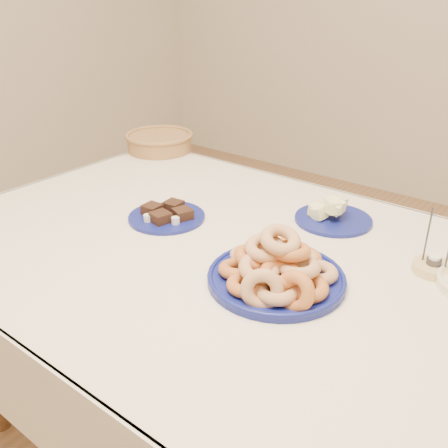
{
  "coord_description": "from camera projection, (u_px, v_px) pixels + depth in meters",
  "views": [
    {
      "loc": [
        0.67,
        -0.9,
        1.38
      ],
      "look_at": [
        0.0,
        -0.05,
        0.85
      ],
      "focal_mm": 40.0,
      "sensor_mm": 36.0,
      "label": 1
    }
  ],
  "objects": [
    {
      "name": "dining_table",
      "position": [
        236.0,
        287.0,
        1.33
      ],
      "size": [
        1.71,
        1.11,
        0.75
      ],
      "color": "brown",
      "rests_on": "ground"
    },
    {
      "name": "donut_platter",
      "position": [
        277.0,
        270.0,
        1.14
      ],
      "size": [
        0.42,
        0.42,
        0.15
      ],
      "rotation": [
        0.0,
        0.0,
        0.42
      ],
      "color": "navy",
      "rests_on": "dining_table"
    },
    {
      "name": "melon_plate",
      "position": [
        332.0,
        214.0,
        1.45
      ],
      "size": [
        0.28,
        0.28,
        0.08
      ],
      "rotation": [
        0.0,
        0.0,
        -0.32
      ],
      "color": "navy",
      "rests_on": "dining_table"
    },
    {
      "name": "brownie_plate",
      "position": [
        167.0,
        215.0,
        1.46
      ],
      "size": [
        0.27,
        0.27,
        0.04
      ],
      "rotation": [
        0.0,
        0.0,
        -0.25
      ],
      "color": "navy",
      "rests_on": "dining_table"
    },
    {
      "name": "wicker_basket",
      "position": [
        159.0,
        141.0,
        2.05
      ],
      "size": [
        0.36,
        0.36,
        0.07
      ],
      "rotation": [
        0.0,
        0.0,
        0.35
      ],
      "color": "brown",
      "rests_on": "dining_table"
    },
    {
      "name": "candle_holder",
      "position": [
        433.0,
        266.0,
        1.19
      ],
      "size": [
        0.11,
        0.11,
        0.16
      ],
      "rotation": [
        0.0,
        0.0,
        -0.13
      ],
      "color": "tan",
      "rests_on": "dining_table"
    }
  ]
}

